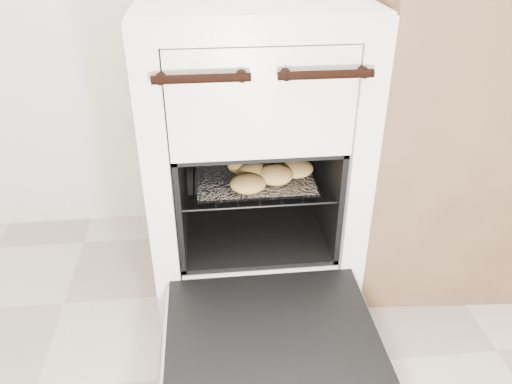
% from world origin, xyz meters
% --- Properties ---
extents(stove, '(0.61, 0.68, 0.94)m').
position_xyz_m(stove, '(-0.02, 1.16, 0.46)').
color(stove, white).
rests_on(stove, ground).
extents(oven_door, '(0.55, 0.43, 0.04)m').
position_xyz_m(oven_door, '(-0.02, 0.64, 0.20)').
color(oven_door, black).
rests_on(oven_door, stove).
extents(oven_rack, '(0.45, 0.43, 0.01)m').
position_xyz_m(oven_rack, '(-0.02, 1.09, 0.43)').
color(oven_rack, black).
rests_on(oven_rack, stove).
extents(foil_sheet, '(0.35, 0.31, 0.01)m').
position_xyz_m(foil_sheet, '(-0.02, 1.07, 0.44)').
color(foil_sheet, white).
rests_on(foil_sheet, oven_rack).
extents(baked_rolls, '(0.29, 0.28, 0.05)m').
position_xyz_m(baked_rolls, '(0.01, 1.04, 0.47)').
color(baked_rolls, tan).
rests_on(baked_rolls, foil_sheet).
extents(counter, '(1.03, 0.73, 0.99)m').
position_xyz_m(counter, '(0.81, 1.21, 0.49)').
color(counter, brown).
rests_on(counter, ground).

